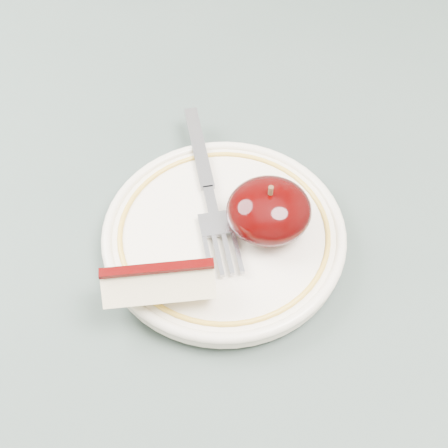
{
  "coord_description": "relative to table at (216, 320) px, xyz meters",
  "views": [
    {
      "loc": [
        -0.02,
        -0.27,
        1.18
      ],
      "look_at": [
        0.01,
        0.02,
        0.78
      ],
      "focal_mm": 50.0,
      "sensor_mm": 36.0,
      "label": 1
    }
  ],
  "objects": [
    {
      "name": "apple_wedge",
      "position": [
        -0.04,
        -0.03,
        0.12
      ],
      "size": [
        0.08,
        0.04,
        0.04
      ],
      "rotation": [
        0.0,
        0.0,
        0.01
      ],
      "color": "#FBEAB9",
      "rests_on": "plate"
    },
    {
      "name": "apple_half",
      "position": [
        0.05,
        0.03,
        0.13
      ],
      "size": [
        0.07,
        0.06,
        0.05
      ],
      "color": "black",
      "rests_on": "plate"
    },
    {
      "name": "plate",
      "position": [
        0.01,
        0.02,
        0.1
      ],
      "size": [
        0.2,
        0.2,
        0.02
      ],
      "color": "beige",
      "rests_on": "table"
    },
    {
      "name": "fork",
      "position": [
        0.0,
        0.07,
        0.11
      ],
      "size": [
        0.04,
        0.19,
        0.0
      ],
      "rotation": [
        0.0,
        0.0,
        1.66
      ],
      "color": "gray",
      "rests_on": "plate"
    },
    {
      "name": "table",
      "position": [
        0.0,
        0.0,
        0.0
      ],
      "size": [
        0.9,
        0.9,
        0.75
      ],
      "color": "brown",
      "rests_on": "ground"
    }
  ]
}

